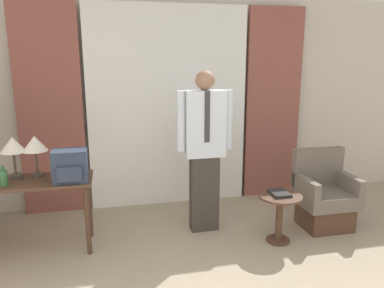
{
  "coord_description": "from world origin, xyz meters",
  "views": [
    {
      "loc": [
        -0.75,
        -1.88,
        1.94
      ],
      "look_at": [
        0.07,
        1.83,
        1.05
      ],
      "focal_mm": 35.0,
      "sensor_mm": 36.0,
      "label": 1
    }
  ],
  "objects_px": {
    "side_table": "(280,210)",
    "book": "(280,193)",
    "bottle_near_edge": "(3,177)",
    "desk": "(26,192)",
    "armchair": "(324,198)",
    "table_lamp_right": "(35,146)",
    "backpack": "(70,166)",
    "person": "(205,146)",
    "table_lamp_left": "(13,147)"
  },
  "relations": [
    {
      "from": "side_table",
      "to": "book",
      "type": "bearing_deg",
      "value": 92.38
    },
    {
      "from": "bottle_near_edge",
      "to": "book",
      "type": "xyz_separation_m",
      "value": [
        2.71,
        -0.24,
        -0.29
      ]
    },
    {
      "from": "desk",
      "to": "armchair",
      "type": "height_order",
      "value": "armchair"
    },
    {
      "from": "table_lamp_right",
      "to": "armchair",
      "type": "distance_m",
      "value": 3.21
    },
    {
      "from": "bottle_near_edge",
      "to": "backpack",
      "type": "relative_size",
      "value": 0.61
    },
    {
      "from": "bottle_near_edge",
      "to": "person",
      "type": "height_order",
      "value": "person"
    },
    {
      "from": "table_lamp_left",
      "to": "backpack",
      "type": "relative_size",
      "value": 1.29
    },
    {
      "from": "table_lamp_left",
      "to": "table_lamp_right",
      "type": "xyz_separation_m",
      "value": [
        0.2,
        0.0,
        0.0
      ]
    },
    {
      "from": "person",
      "to": "armchair",
      "type": "bearing_deg",
      "value": -9.1
    },
    {
      "from": "book",
      "to": "desk",
      "type": "bearing_deg",
      "value": 172.26
    },
    {
      "from": "bottle_near_edge",
      "to": "side_table",
      "type": "bearing_deg",
      "value": -5.44
    },
    {
      "from": "side_table",
      "to": "book",
      "type": "xyz_separation_m",
      "value": [
        -0.0,
        0.02,
        0.18
      ]
    },
    {
      "from": "table_lamp_right",
      "to": "person",
      "type": "relative_size",
      "value": 0.23
    },
    {
      "from": "side_table",
      "to": "book",
      "type": "relative_size",
      "value": 2.28
    },
    {
      "from": "table_lamp_left",
      "to": "person",
      "type": "height_order",
      "value": "person"
    },
    {
      "from": "table_lamp_left",
      "to": "armchair",
      "type": "height_order",
      "value": "table_lamp_left"
    },
    {
      "from": "table_lamp_right",
      "to": "side_table",
      "type": "relative_size",
      "value": 0.81
    },
    {
      "from": "table_lamp_right",
      "to": "table_lamp_left",
      "type": "bearing_deg",
      "value": 180.0
    },
    {
      "from": "table_lamp_right",
      "to": "book",
      "type": "xyz_separation_m",
      "value": [
        2.45,
        -0.46,
        -0.54
      ]
    },
    {
      "from": "table_lamp_right",
      "to": "person",
      "type": "xyz_separation_m",
      "value": [
        1.74,
        -0.01,
        -0.09
      ]
    },
    {
      "from": "table_lamp_right",
      "to": "person",
      "type": "distance_m",
      "value": 1.74
    },
    {
      "from": "table_lamp_left",
      "to": "armchair",
      "type": "bearing_deg",
      "value": -3.97
    },
    {
      "from": "book",
      "to": "bottle_near_edge",
      "type": "bearing_deg",
      "value": 175.0
    },
    {
      "from": "table_lamp_left",
      "to": "armchair",
      "type": "xyz_separation_m",
      "value": [
        3.32,
        -0.23,
        -0.74
      ]
    },
    {
      "from": "table_lamp_left",
      "to": "bottle_near_edge",
      "type": "bearing_deg",
      "value": -105.49
    },
    {
      "from": "table_lamp_right",
      "to": "book",
      "type": "bearing_deg",
      "value": -10.58
    },
    {
      "from": "desk",
      "to": "side_table",
      "type": "xyz_separation_m",
      "value": [
        2.55,
        -0.37,
        -0.28
      ]
    },
    {
      "from": "table_lamp_left",
      "to": "table_lamp_right",
      "type": "relative_size",
      "value": 1.0
    },
    {
      "from": "backpack",
      "to": "person",
      "type": "height_order",
      "value": "person"
    },
    {
      "from": "desk",
      "to": "armchair",
      "type": "relative_size",
      "value": 1.43
    },
    {
      "from": "bottle_near_edge",
      "to": "book",
      "type": "distance_m",
      "value": 2.74
    },
    {
      "from": "table_lamp_right",
      "to": "bottle_near_edge",
      "type": "relative_size",
      "value": 2.14
    },
    {
      "from": "bottle_near_edge",
      "to": "table_lamp_left",
      "type": "bearing_deg",
      "value": 74.51
    },
    {
      "from": "person",
      "to": "bottle_near_edge",
      "type": "bearing_deg",
      "value": -174.05
    },
    {
      "from": "backpack",
      "to": "book",
      "type": "bearing_deg",
      "value": -6.25
    },
    {
      "from": "side_table",
      "to": "table_lamp_left",
      "type": "bearing_deg",
      "value": 169.78
    },
    {
      "from": "person",
      "to": "desk",
      "type": "bearing_deg",
      "value": -176.88
    },
    {
      "from": "bottle_near_edge",
      "to": "backpack",
      "type": "xyz_separation_m",
      "value": [
        0.61,
        -0.01,
        0.07
      ]
    },
    {
      "from": "book",
      "to": "backpack",
      "type": "bearing_deg",
      "value": 173.75
    },
    {
      "from": "desk",
      "to": "bottle_near_edge",
      "type": "xyz_separation_m",
      "value": [
        -0.16,
        -0.11,
        0.2
      ]
    },
    {
      "from": "armchair",
      "to": "desk",
      "type": "bearing_deg",
      "value": 177.86
    },
    {
      "from": "table_lamp_left",
      "to": "armchair",
      "type": "relative_size",
      "value": 0.47
    },
    {
      "from": "table_lamp_right",
      "to": "backpack",
      "type": "distance_m",
      "value": 0.44
    },
    {
      "from": "backpack",
      "to": "side_table",
      "type": "distance_m",
      "value": 2.19
    },
    {
      "from": "bottle_near_edge",
      "to": "side_table",
      "type": "relative_size",
      "value": 0.38
    },
    {
      "from": "backpack",
      "to": "desk",
      "type": "bearing_deg",
      "value": 165.45
    },
    {
      "from": "table_lamp_right",
      "to": "backpack",
      "type": "bearing_deg",
      "value": -33.39
    },
    {
      "from": "side_table",
      "to": "bottle_near_edge",
      "type": "bearing_deg",
      "value": 174.56
    },
    {
      "from": "backpack",
      "to": "book",
      "type": "height_order",
      "value": "backpack"
    },
    {
      "from": "desk",
      "to": "table_lamp_left",
      "type": "bearing_deg",
      "value": 132.74
    }
  ]
}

